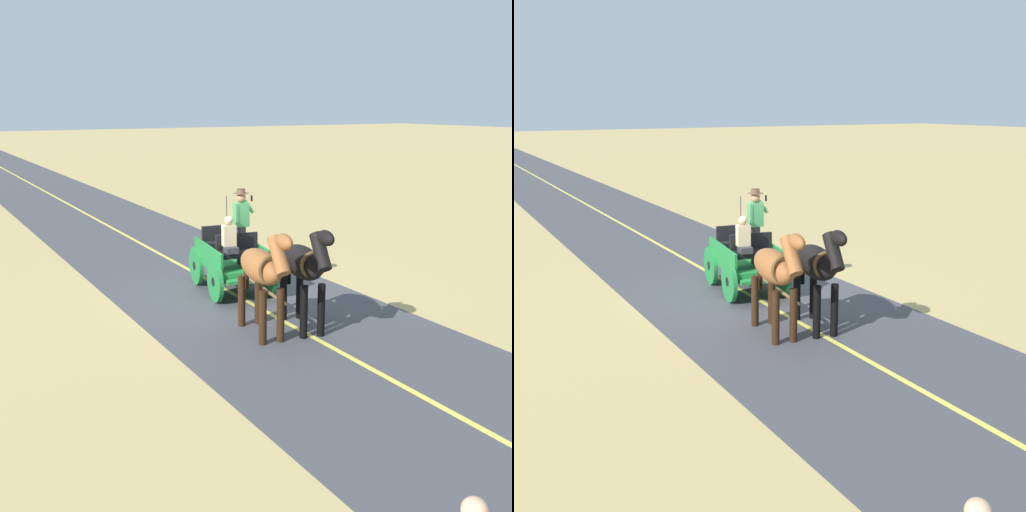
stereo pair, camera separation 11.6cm
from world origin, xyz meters
TOP-DOWN VIEW (x-y plane):
  - ground_plane at (0.00, 0.00)m, footprint 200.00×200.00m
  - road_surface at (0.00, 0.00)m, footprint 5.34×160.00m
  - road_centre_stripe at (0.00, 0.00)m, footprint 0.12×160.00m
  - horse_drawn_carriage at (-0.12, -0.31)m, footprint 1.76×4.51m
  - horse_near_side at (-0.10, 2.75)m, footprint 0.87×2.15m
  - horse_off_side at (0.78, 2.62)m, footprint 0.77×2.15m

SIDE VIEW (x-z plane):
  - ground_plane at x=0.00m, z-range 0.00..0.00m
  - road_surface at x=0.00m, z-range 0.00..0.01m
  - road_centre_stripe at x=0.00m, z-range 0.01..0.01m
  - horse_drawn_carriage at x=-0.12m, z-range -0.43..2.07m
  - horse_near_side at x=-0.10m, z-range 0.22..2.43m
  - horse_off_side at x=0.78m, z-range 0.22..2.43m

